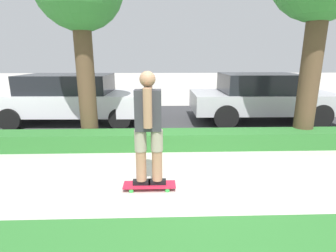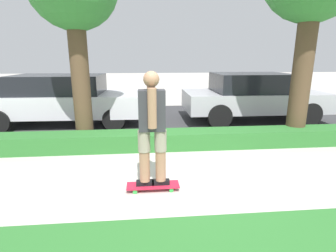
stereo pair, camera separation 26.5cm
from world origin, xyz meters
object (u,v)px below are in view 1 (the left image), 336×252
(skater_person, at_px, (148,127))
(parked_car_middle, at_px, (261,97))
(skateboard, at_px, (150,185))
(parked_car_front, at_px, (73,98))

(skater_person, bearing_deg, parked_car_middle, 52.57)
(skater_person, bearing_deg, skateboard, 153.43)
(parked_car_middle, bearing_deg, parked_car_front, -179.92)
(skateboard, distance_m, parked_car_middle, 5.40)
(skateboard, bearing_deg, parked_car_middle, 52.57)
(skateboard, height_order, skater_person, skater_person)
(parked_car_middle, bearing_deg, skater_person, -126.75)
(parked_car_middle, bearing_deg, skateboard, -126.75)
(skater_person, height_order, parked_car_front, skater_person)
(skater_person, xyz_separation_m, parked_car_middle, (3.25, 4.25, -0.21))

